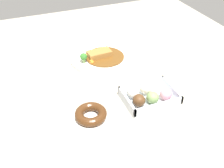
# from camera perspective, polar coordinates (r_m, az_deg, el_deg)

# --- Properties ---
(ground_plane) EXTENTS (1.60, 1.60, 0.00)m
(ground_plane) POSITION_cam_1_polar(r_m,az_deg,el_deg) (1.13, -0.51, 1.52)
(ground_plane) COLOR #B2A893
(curry_plate) EXTENTS (0.26, 0.26, 0.06)m
(curry_plate) POSITION_cam_1_polar(r_m,az_deg,el_deg) (1.24, -3.01, 5.58)
(curry_plate) COLOR white
(curry_plate) RESTS_ON ground_plane
(donut_box) EXTENTS (0.20, 0.15, 0.06)m
(donut_box) POSITION_cam_1_polar(r_m,az_deg,el_deg) (1.00, 7.81, -2.62)
(donut_box) COLOR silver
(donut_box) RESTS_ON ground_plane
(chocolate_ring_donut) EXTENTS (0.13, 0.13, 0.03)m
(chocolate_ring_donut) POSITION_cam_1_polar(r_m,az_deg,el_deg) (0.93, -4.57, -6.50)
(chocolate_ring_donut) COLOR white
(chocolate_ring_donut) RESTS_ON ground_plane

